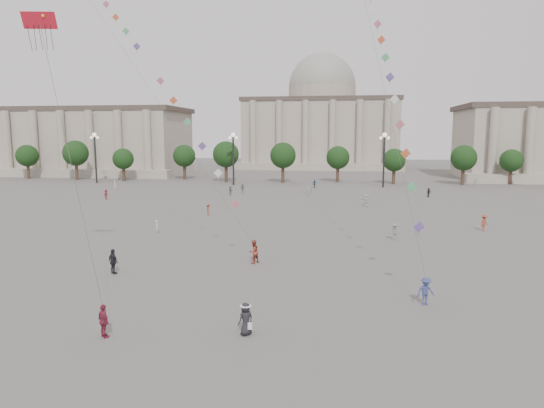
# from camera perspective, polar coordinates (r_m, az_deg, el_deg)

# --- Properties ---
(ground) EXTENTS (360.00, 360.00, 0.00)m
(ground) POSITION_cam_1_polar(r_m,az_deg,el_deg) (29.47, -6.54, -12.33)
(ground) COLOR #585552
(ground) RESTS_ON ground
(hall_west) EXTENTS (84.00, 26.22, 17.20)m
(hall_west) POSITION_cam_1_polar(r_m,az_deg,el_deg) (145.94, -26.08, 6.64)
(hall_west) COLOR #AB9E8F
(hall_west) RESTS_ON ground
(hall_central) EXTENTS (48.30, 34.30, 35.50)m
(hall_central) POSITION_cam_1_polar(r_m,az_deg,el_deg) (156.08, 5.83, 9.60)
(hall_central) COLOR #AB9E8F
(hall_central) RESTS_ON ground
(tree_row) EXTENTS (137.12, 5.12, 8.00)m
(tree_row) POSITION_cam_1_polar(r_m,az_deg,el_deg) (105.01, 4.46, 5.49)
(tree_row) COLOR #35251A
(tree_row) RESTS_ON ground
(lamp_post_far_west) EXTENTS (2.00, 0.90, 10.65)m
(lamp_post_far_west) POSITION_cam_1_polar(r_m,az_deg,el_deg) (109.90, -20.10, 6.16)
(lamp_post_far_west) COLOR #262628
(lamp_post_far_west) RESTS_ON ground
(lamp_post_mid_west) EXTENTS (2.00, 0.90, 10.65)m
(lamp_post_mid_west) POSITION_cam_1_polar(r_m,az_deg,el_deg) (99.21, -4.58, 6.47)
(lamp_post_mid_west) COLOR #262628
(lamp_post_mid_west) RESTS_ON ground
(lamp_post_mid_east) EXTENTS (2.00, 0.90, 10.65)m
(lamp_post_mid_east) POSITION_cam_1_polar(r_m,az_deg,el_deg) (96.99, 13.07, 6.24)
(lamp_post_mid_east) COLOR #262628
(lamp_post_mid_east) RESTS_ON ground
(person_crowd_0) EXTENTS (0.94, 0.96, 1.61)m
(person_crowd_0) POSITION_cam_1_polar(r_m,az_deg,el_deg) (94.59, 5.01, 2.40)
(person_crowd_0) COLOR #325672
(person_crowd_0) RESTS_ON ground
(person_crowd_2) EXTENTS (0.74, 1.12, 1.62)m
(person_crowd_2) POSITION_cam_1_polar(r_m,az_deg,el_deg) (81.71, -18.92, 1.08)
(person_crowd_2) COLOR maroon
(person_crowd_2) RESTS_ON ground
(person_crowd_4) EXTENTS (1.46, 1.13, 1.54)m
(person_crowd_4) POSITION_cam_1_polar(r_m,az_deg,el_deg) (82.69, 4.43, 1.55)
(person_crowd_4) COLOR silver
(person_crowd_4) RESTS_ON ground
(person_crowd_6) EXTENTS (1.17, 0.78, 1.68)m
(person_crowd_6) POSITION_cam_1_polar(r_m,az_deg,el_deg) (49.12, 14.25, -3.17)
(person_crowd_6) COLOR slate
(person_crowd_6) RESTS_ON ground
(person_crowd_7) EXTENTS (1.74, 1.11, 1.80)m
(person_crowd_7) POSITION_cam_1_polar(r_m,az_deg,el_deg) (71.01, 11.00, 0.43)
(person_crowd_7) COLOR silver
(person_crowd_7) RESTS_ON ground
(person_crowd_8) EXTENTS (1.28, 1.29, 1.79)m
(person_crowd_8) POSITION_cam_1_polar(r_m,az_deg,el_deg) (56.92, 23.70, -2.02)
(person_crowd_8) COLOR #9D432B
(person_crowd_8) RESTS_ON ground
(person_crowd_9) EXTENTS (1.18, 1.36, 1.49)m
(person_crowd_9) POSITION_cam_1_polar(r_m,az_deg,el_deg) (84.39, 17.95, 1.29)
(person_crowd_9) COLOR black
(person_crowd_9) RESTS_ON ground
(person_crowd_10) EXTENTS (0.76, 0.83, 1.90)m
(person_crowd_10) POSITION_cam_1_polar(r_m,az_deg,el_deg) (93.07, -17.96, 2.03)
(person_crowd_10) COLOR silver
(person_crowd_10) RESTS_ON ground
(person_crowd_12) EXTENTS (1.21, 1.42, 1.54)m
(person_crowd_12) POSITION_cam_1_polar(r_m,az_deg,el_deg) (83.12, -4.90, 1.58)
(person_crowd_12) COLOR slate
(person_crowd_12) RESTS_ON ground
(person_crowd_13) EXTENTS (0.53, 0.64, 1.49)m
(person_crowd_13) POSITION_cam_1_polar(r_m,az_deg,el_deg) (51.74, -13.36, -2.68)
(person_crowd_13) COLOR silver
(person_crowd_13) RESTS_ON ground
(person_crowd_16) EXTENTS (1.02, 0.71, 1.61)m
(person_crowd_16) POSITION_cam_1_polar(r_m,az_deg,el_deg) (86.12, -3.49, 1.85)
(person_crowd_16) COLOR slate
(person_crowd_16) RESTS_ON ground
(person_crowd_17) EXTENTS (0.84, 1.10, 1.50)m
(person_crowd_17) POSITION_cam_1_polar(r_m,az_deg,el_deg) (62.44, -7.50, -0.68)
(person_crowd_17) COLOR #953728
(person_crowd_17) RESTS_ON ground
(tourist_0) EXTENTS (1.08, 0.97, 1.77)m
(tourist_0) POSITION_cam_1_polar(r_m,az_deg,el_deg) (26.80, -19.19, -12.88)
(tourist_0) COLOR maroon
(tourist_0) RESTS_ON ground
(tourist_1) EXTENTS (1.19, 0.98, 1.90)m
(tourist_1) POSITION_cam_1_polar(r_m,az_deg,el_deg) (38.09, -18.18, -6.45)
(tourist_1) COLOR black
(tourist_1) RESTS_ON ground
(kite_flyer_0) EXTENTS (1.13, 1.17, 1.90)m
(kite_flyer_0) POSITION_cam_1_polar(r_m,az_deg,el_deg) (39.19, -2.17, -5.63)
(kite_flyer_0) COLOR #973629
(kite_flyer_0) RESTS_ON ground
(kite_flyer_1) EXTENTS (1.28, 1.02, 1.73)m
(kite_flyer_1) POSITION_cam_1_polar(r_m,az_deg,el_deg) (31.34, 17.63, -9.74)
(kite_flyer_1) COLOR navy
(kite_flyer_1) RESTS_ON ground
(hat_person) EXTENTS (0.98, 0.97, 1.71)m
(hat_person) POSITION_cam_1_polar(r_m,az_deg,el_deg) (25.73, -3.10, -13.28)
(hat_person) COLOR black
(hat_person) RESTS_ON ground
(dragon_kite) EXTENTS (5.19, 4.76, 19.99)m
(dragon_kite) POSITION_cam_1_polar(r_m,az_deg,el_deg) (37.07, -25.57, 17.65)
(dragon_kite) COLOR red
(dragon_kite) RESTS_ON ground
(kite_train_west) EXTENTS (39.11, 32.55, 67.44)m
(kite_train_west) POSITION_cam_1_polar(r_m,az_deg,el_deg) (63.45, -19.34, 21.21)
(kite_train_west) COLOR #3F3F3F
(kite_train_west) RESTS_ON ground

